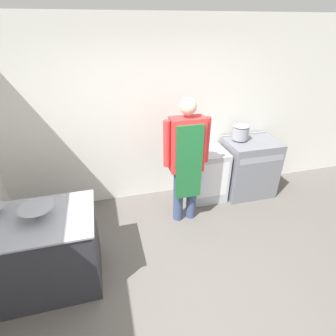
{
  "coord_description": "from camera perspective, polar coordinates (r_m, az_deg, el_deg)",
  "views": [
    {
      "loc": [
        -0.61,
        -1.6,
        2.55
      ],
      "look_at": [
        0.11,
        1.15,
        0.98
      ],
      "focal_mm": 28.0,
      "sensor_mm": 36.0,
      "label": 1
    }
  ],
  "objects": [
    {
      "name": "ground_plane",
      "position": [
        3.07,
        3.88,
        -27.36
      ],
      "size": [
        14.0,
        14.0,
        0.0
      ],
      "primitive_type": "plane",
      "color": "#5B5651"
    },
    {
      "name": "wall_back",
      "position": [
        3.95,
        -5.15,
        11.06
      ],
      "size": [
        8.0,
        0.05,
        2.7
      ],
      "color": "silver",
      "rests_on": "ground_plane"
    },
    {
      "name": "prep_counter",
      "position": [
        3.19,
        -26.33,
        -16.27
      ],
      "size": [
        1.24,
        0.79,
        0.89
      ],
      "color": "#2D2D33",
      "rests_on": "ground_plane"
    },
    {
      "name": "stove",
      "position": [
        4.53,
        17.17,
        0.11
      ],
      "size": [
        0.81,
        0.61,
        0.95
      ],
      "color": "slate",
      "rests_on": "ground_plane"
    },
    {
      "name": "fridge_unit",
      "position": [
        4.28,
        8.29,
        -1.35
      ],
      "size": [
        0.58,
        0.56,
        0.83
      ],
      "color": "#A8ADB2",
      "rests_on": "ground_plane"
    },
    {
      "name": "person_cook",
      "position": [
        3.46,
        4.05,
        2.5
      ],
      "size": [
        0.62,
        0.24,
        1.79
      ],
      "color": "#38476B",
      "rests_on": "ground_plane"
    },
    {
      "name": "mixing_bowl",
      "position": [
        2.87,
        -26.58,
        -8.65
      ],
      "size": [
        0.33,
        0.33,
        0.13
      ],
      "color": "gray",
      "rests_on": "prep_counter"
    },
    {
      "name": "stock_pot",
      "position": [
        4.28,
        15.51,
        7.59
      ],
      "size": [
        0.25,
        0.25,
        0.23
      ],
      "color": "gray",
      "rests_on": "stove"
    }
  ]
}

